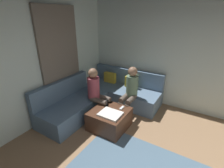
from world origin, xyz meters
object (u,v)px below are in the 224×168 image
ottoman (109,119)px  coffee_mug (105,102)px  person_on_couch_side (97,91)px  sectional_couch (102,97)px  game_remote (122,108)px  person_on_couch_back (130,90)px

ottoman → coffee_mug: size_ratio=8.00×
person_on_couch_side → sectional_couch: bearing=-160.6°
ottoman → coffee_mug: coffee_mug is taller
game_remote → person_on_couch_side: (-0.66, 0.01, 0.23)m
game_remote → person_on_couch_back: size_ratio=0.12×
person_on_couch_back → coffee_mug: bearing=55.9°
sectional_couch → coffee_mug: 0.65m
ottoman → person_on_couch_side: (-0.48, 0.23, 0.45)m
sectional_couch → person_on_couch_side: 0.58m
sectional_couch → coffee_mug: sectional_couch is taller
game_remote → person_on_couch_back: person_on_couch_back is taller
game_remote → person_on_couch_back: 0.54m
ottoman → person_on_couch_back: bearing=79.1°
sectional_couch → ottoman: bearing=-45.9°
coffee_mug → person_on_couch_back: bearing=55.9°
person_on_couch_side → ottoman: bearing=64.3°
game_remote → person_on_couch_side: size_ratio=0.12×
sectional_couch → game_remote: (0.81, -0.43, 0.15)m
sectional_couch → ottoman: size_ratio=3.36×
sectional_couch → game_remote: 0.93m
coffee_mug → person_on_couch_back: size_ratio=0.08×
ottoman → coffee_mug: 0.38m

